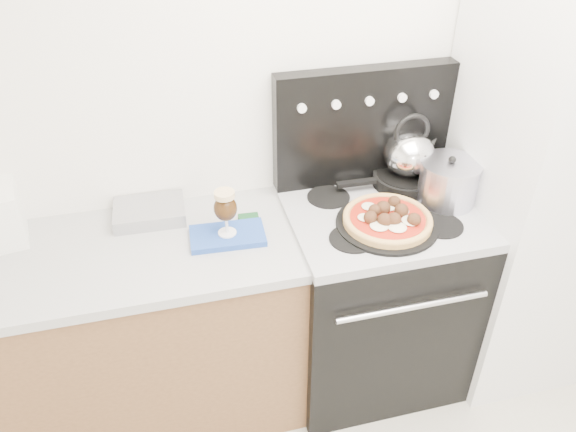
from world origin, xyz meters
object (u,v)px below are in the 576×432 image
object	(u,v)px
base_cabinet	(122,341)
skillet	(405,179)
stove_body	(372,299)
pizza_pan	(387,224)
oven_mitt	(228,236)
fridge	(540,186)
stock_pot	(448,183)
pizza	(388,218)
tea_kettle	(409,150)
beer_glass	(226,213)

from	to	relation	value
base_cabinet	skillet	size ratio (longest dim) A/B	5.15
stove_body	pizza_pan	world-z (taller)	pizza_pan
oven_mitt	pizza_pan	world-z (taller)	pizza_pan
fridge	pizza_pan	distance (m)	0.72
oven_mitt	stock_pot	bearing A→B (deg)	0.57
pizza_pan	stock_pot	distance (m)	0.33
pizza	stock_pot	size ratio (longest dim) A/B	1.46
tea_kettle	oven_mitt	bearing A→B (deg)	-160.62
base_cabinet	oven_mitt	size ratio (longest dim) A/B	5.11
stock_pot	stove_body	bearing A→B (deg)	-178.22
base_cabinet	stock_pot	size ratio (longest dim) A/B	6.15
stove_body	pizza	bearing A→B (deg)	-101.92
skillet	beer_glass	bearing A→B (deg)	-168.00
base_cabinet	pizza	size ratio (longest dim) A/B	4.22
fridge	beer_glass	world-z (taller)	fridge
fridge	tea_kettle	xyz separation A→B (m)	(-0.53, 0.20, 0.14)
fridge	pizza_pan	xyz separation A→B (m)	(-0.72, -0.07, -0.02)
fridge	tea_kettle	size ratio (longest dim) A/B	8.13
beer_glass	stock_pot	size ratio (longest dim) A/B	0.81
skillet	pizza	bearing A→B (deg)	-126.02
pizza_pan	stock_pot	size ratio (longest dim) A/B	1.69
stock_pot	pizza	bearing A→B (deg)	-160.74
fridge	stock_pot	world-z (taller)	fridge
base_cabinet	pizza_pan	world-z (taller)	pizza_pan
base_cabinet	pizza	world-z (taller)	pizza
pizza_pan	tea_kettle	xyz separation A→B (m)	(0.19, 0.27, 0.16)
base_cabinet	oven_mitt	distance (m)	0.68
fridge	pizza_pan	world-z (taller)	fridge
base_cabinet	tea_kettle	distance (m)	1.45
oven_mitt	tea_kettle	bearing A→B (deg)	12.00
oven_mitt	skillet	world-z (taller)	skillet
base_cabinet	tea_kettle	xyz separation A→B (m)	(1.28, 0.15, 0.66)
stove_body	beer_glass	xyz separation A→B (m)	(-0.63, -0.00, 0.58)
stock_pot	tea_kettle	bearing A→B (deg)	123.32
base_cabinet	stove_body	bearing A→B (deg)	-1.30
oven_mitt	pizza	size ratio (longest dim) A/B	0.83
pizza_pan	tea_kettle	size ratio (longest dim) A/B	1.70
stove_body	skillet	size ratio (longest dim) A/B	3.12
fridge	pizza	bearing A→B (deg)	-174.33
tea_kettle	stock_pot	world-z (taller)	tea_kettle
skillet	tea_kettle	world-z (taller)	tea_kettle
stove_body	stock_pot	world-z (taller)	stock_pot
pizza	skillet	bearing A→B (deg)	53.98
fridge	stove_body	bearing A→B (deg)	177.95
stove_body	skillet	xyz separation A→B (m)	(0.17, 0.17, 0.51)
oven_mitt	stove_body	bearing A→B (deg)	0.03
pizza_pan	pizza	bearing A→B (deg)	180.00
skillet	tea_kettle	xyz separation A→B (m)	(0.00, 0.00, 0.14)
stove_body	fridge	bearing A→B (deg)	-2.05
fridge	beer_glass	distance (m)	1.33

